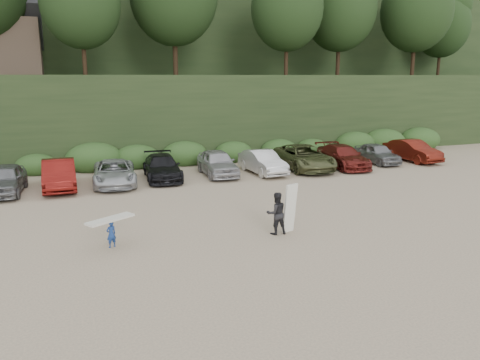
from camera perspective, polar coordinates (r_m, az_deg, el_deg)
name	(u,v)px	position (r m, az deg, el deg)	size (l,w,h in m)	color
ground	(255,228)	(18.74, 1.90, -5.87)	(120.00, 120.00, 0.00)	tan
hillside_backdrop	(123,24)	(53.01, -14.11, 17.93)	(90.00, 41.50, 28.00)	black
parked_cars	(148,169)	(27.21, -11.19, 1.33)	(39.58, 5.79, 1.56)	silver
child_surfer	(111,228)	(17.08, -15.47, -5.62)	(1.79, 1.33, 1.07)	navy
adult_surfer	(278,213)	(17.88, 4.60, -4.01)	(1.27, 0.66, 1.93)	black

